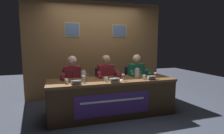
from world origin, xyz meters
name	(u,v)px	position (x,y,z in m)	size (l,w,h in m)	color
ground_plane	(112,114)	(0.00, 0.00, 0.00)	(12.00, 12.00, 0.00)	#383D4C
wall_back_panelled	(97,50)	(0.00, 1.45, 1.30)	(3.76, 0.14, 2.60)	brown
conference_table	(113,92)	(0.00, -0.10, 0.50)	(2.56, 0.81, 0.74)	brown
chair_left	(72,90)	(-0.75, 0.59, 0.43)	(0.44, 0.44, 0.89)	black
panelist_left	(73,79)	(-0.75, 0.39, 0.71)	(0.51, 0.48, 1.22)	black
nameplate_left	(76,82)	(-0.75, -0.30, 0.78)	(0.17, 0.06, 0.08)	white
juice_glass_left	(83,78)	(-0.60, -0.14, 0.83)	(0.06, 0.06, 0.12)	white
water_cup_left	(66,82)	(-0.91, -0.16, 0.78)	(0.06, 0.06, 0.08)	silver
microphone_left	(73,78)	(-0.79, -0.02, 0.82)	(0.06, 0.17, 0.22)	black
chair_center	(105,87)	(0.00, 0.59, 0.43)	(0.44, 0.44, 0.89)	black
panelist_center	(107,77)	(0.00, 0.39, 0.71)	(0.51, 0.48, 1.22)	black
nameplate_center	(115,80)	(-0.04, -0.31, 0.78)	(0.19, 0.06, 0.08)	white
juice_glass_center	(123,76)	(0.17, -0.19, 0.83)	(0.06, 0.06, 0.12)	white
water_cup_center	(106,80)	(-0.18, -0.19, 0.78)	(0.06, 0.06, 0.08)	silver
microphone_center	(115,76)	(0.05, -0.07, 0.82)	(0.06, 0.17, 0.22)	black
chair_right	(134,85)	(0.75, 0.59, 0.43)	(0.44, 0.44, 0.89)	black
panelist_right	(137,76)	(0.75, 0.39, 0.71)	(0.51, 0.48, 1.22)	black
nameplate_right	(152,78)	(0.75, -0.29, 0.78)	(0.17, 0.06, 0.08)	white
juice_glass_right	(155,74)	(0.88, -0.20, 0.83)	(0.06, 0.06, 0.12)	white
water_cup_right	(144,77)	(0.62, -0.21, 0.78)	(0.06, 0.06, 0.08)	silver
microphone_right	(148,74)	(0.80, -0.04, 0.82)	(0.06, 0.17, 0.22)	black
water_pitcher_left_side	(83,76)	(-0.57, 0.05, 0.84)	(0.15, 0.10, 0.21)	silver
water_pitcher_right_side	(137,73)	(0.58, 0.04, 0.84)	(0.15, 0.10, 0.21)	silver
document_stack_center	(117,80)	(0.05, -0.18, 0.75)	(0.23, 0.19, 0.01)	white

